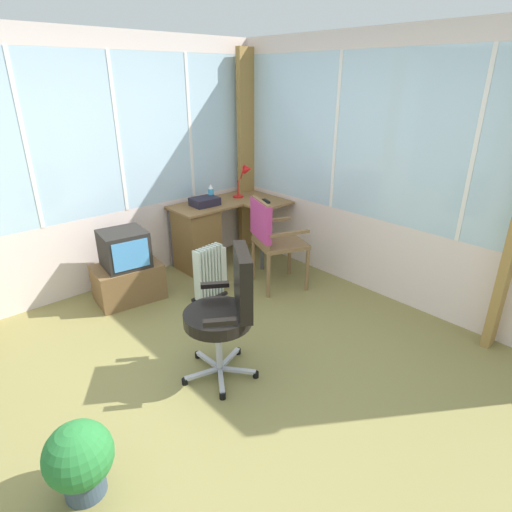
{
  "coord_description": "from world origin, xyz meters",
  "views": [
    {
      "loc": [
        -1.44,
        -2.05,
        2.11
      ],
      "look_at": [
        0.89,
        0.53,
        0.61
      ],
      "focal_mm": 29.44,
      "sensor_mm": 36.0,
      "label": 1
    }
  ],
  "objects": [
    {
      "name": "spray_bottle",
      "position": [
        1.37,
        1.85,
        0.85
      ],
      "size": [
        0.06,
        0.06,
        0.22
      ],
      "color": "#44A7D3",
      "rests_on": "desk"
    },
    {
      "name": "ground",
      "position": [
        0.0,
        0.0,
        -0.03
      ],
      "size": [
        5.27,
        5.15,
        0.06
      ],
      "primitive_type": "cube",
      "color": "olive"
    },
    {
      "name": "east_window_panel",
      "position": [
        2.17,
        0.0,
        1.26
      ],
      "size": [
        0.07,
        4.15,
        2.52
      ],
      "color": "silver",
      "rests_on": "ground"
    },
    {
      "name": "space_heater",
      "position": [
        0.78,
        1.1,
        0.28
      ],
      "size": [
        0.4,
        0.21,
        0.56
      ],
      "color": "silver",
      "rests_on": "ground"
    },
    {
      "name": "wooden_armchair",
      "position": [
        1.39,
        0.88,
        0.62
      ],
      "size": [
        0.63,
        0.62,
        0.97
      ],
      "color": "brown",
      "rests_on": "ground"
    },
    {
      "name": "office_chair",
      "position": [
        0.17,
        0.03,
        0.59
      ],
      "size": [
        0.6,
        0.61,
        1.01
      ],
      "color": "#B7B7BF",
      "rests_on": "ground"
    },
    {
      "name": "curtain_corner",
      "position": [
        2.04,
        1.98,
        1.21
      ],
      "size": [
        0.26,
        0.08,
        2.42
      ],
      "primitive_type": "cube",
      "rotation": [
        0.0,
        0.0,
        0.05
      ],
      "color": "olive",
      "rests_on": "ground"
    },
    {
      "name": "desk",
      "position": [
        1.15,
        1.78,
        0.4
      ],
      "size": [
        1.26,
        0.85,
        0.75
      ],
      "color": "olive",
      "rests_on": "ground"
    },
    {
      "name": "potted_plant",
      "position": [
        -1.06,
        -0.23,
        0.25
      ],
      "size": [
        0.36,
        0.36,
        0.46
      ],
      "color": "#364757",
      "rests_on": "ground"
    },
    {
      "name": "desk_lamp",
      "position": [
        1.82,
        1.76,
        1.01
      ],
      "size": [
        0.24,
        0.21,
        0.4
      ],
      "color": "red",
      "rests_on": "desk"
    },
    {
      "name": "tv_on_stand",
      "position": [
        0.15,
        1.64,
        0.32
      ],
      "size": [
        0.69,
        0.52,
        0.73
      ],
      "color": "brown",
      "rests_on": "ground"
    },
    {
      "name": "paper_tray",
      "position": [
        1.23,
        1.79,
        0.79
      ],
      "size": [
        0.31,
        0.24,
        0.09
      ],
      "primitive_type": "cube",
      "rotation": [
        0.0,
        0.0,
        -0.05
      ],
      "color": "#221E2E",
      "rests_on": "desk"
    },
    {
      "name": "tv_remote",
      "position": [
        1.85,
        1.42,
        0.76
      ],
      "size": [
        0.09,
        0.16,
        0.02
      ],
      "primitive_type": "cube",
      "rotation": [
        0.0,
        0.0,
        -0.33
      ],
      "color": "black",
      "rests_on": "desk"
    },
    {
      "name": "north_window_panel",
      "position": [
        0.0,
        2.11,
        1.26
      ],
      "size": [
        4.27,
        0.07,
        2.52
      ],
      "color": "silver",
      "rests_on": "ground"
    }
  ]
}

